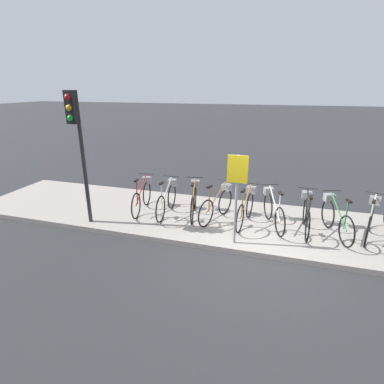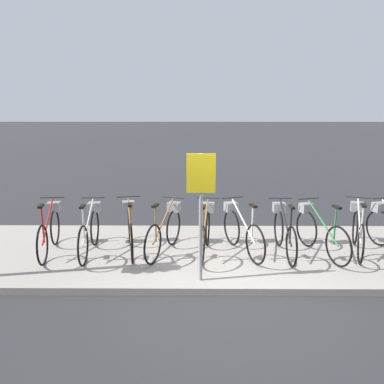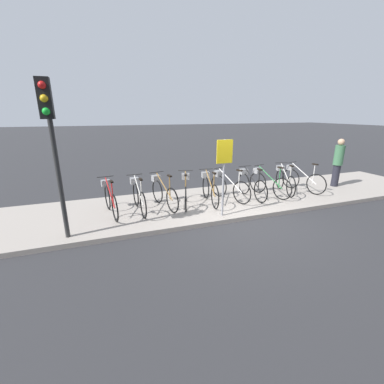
% 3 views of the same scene
% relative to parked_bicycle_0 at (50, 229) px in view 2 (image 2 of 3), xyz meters
% --- Properties ---
extents(ground_plane, '(120.00, 120.00, 0.00)m').
position_rel_parked_bicycle_0_xyz_m(ground_plane, '(3.32, -1.47, -0.58)').
color(ground_plane, '#2D2D30').
extents(sidewalk, '(16.67, 3.09, 0.12)m').
position_rel_parked_bicycle_0_xyz_m(sidewalk, '(3.32, 0.07, -0.52)').
color(sidewalk, '#9E9389').
rests_on(sidewalk, ground_plane).
extents(parked_bicycle_0, '(0.46, 1.72, 1.06)m').
position_rel_parked_bicycle_0_xyz_m(parked_bicycle_0, '(0.00, 0.00, 0.00)').
color(parked_bicycle_0, black).
rests_on(parked_bicycle_0, sidewalk).
extents(parked_bicycle_1, '(0.46, 1.73, 1.06)m').
position_rel_parked_bicycle_0_xyz_m(parked_bicycle_1, '(0.77, -0.02, 0.00)').
color(parked_bicycle_1, black).
rests_on(parked_bicycle_1, sidewalk).
extents(parked_bicycle_2, '(0.53, 1.70, 1.06)m').
position_rel_parked_bicycle_0_xyz_m(parked_bicycle_2, '(1.52, 0.09, 0.00)').
color(parked_bicycle_2, black).
rests_on(parked_bicycle_2, sidewalk).
extents(parked_bicycle_3, '(0.66, 1.65, 1.06)m').
position_rel_parked_bicycle_0_xyz_m(parked_bicycle_3, '(2.21, 0.03, 0.00)').
color(parked_bicycle_3, black).
rests_on(parked_bicycle_3, sidewalk).
extents(parked_bicycle_4, '(0.46, 1.72, 1.06)m').
position_rel_parked_bicycle_0_xyz_m(parked_bicycle_4, '(2.98, -0.02, 0.00)').
color(parked_bicycle_4, black).
rests_on(parked_bicycle_4, sidewalk).
extents(parked_bicycle_5, '(0.69, 1.64, 1.06)m').
position_rel_parked_bicycle_0_xyz_m(parked_bicycle_5, '(3.65, 0.04, 0.00)').
color(parked_bicycle_5, black).
rests_on(parked_bicycle_5, sidewalk).
extents(parked_bicycle_6, '(0.46, 1.73, 1.06)m').
position_rel_parked_bicycle_0_xyz_m(parked_bicycle_6, '(4.46, -0.02, 0.00)').
color(parked_bicycle_6, black).
rests_on(parked_bicycle_6, sidewalk).
extents(parked_bicycle_7, '(0.62, 1.67, 1.06)m').
position_rel_parked_bicycle_0_xyz_m(parked_bicycle_7, '(5.12, -0.03, 0.00)').
color(parked_bicycle_7, black).
rests_on(parked_bicycle_7, sidewalk).
extents(parked_bicycle_8, '(0.65, 1.66, 1.06)m').
position_rel_parked_bicycle_0_xyz_m(parked_bicycle_8, '(5.90, 0.07, 0.00)').
color(parked_bicycle_8, black).
rests_on(parked_bicycle_8, sidewalk).
extents(sign_post, '(0.44, 0.07, 2.06)m').
position_rel_parked_bicycle_0_xyz_m(sign_post, '(2.86, -1.18, 0.95)').
color(sign_post, '#99999E').
rests_on(sign_post, sidewalk).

